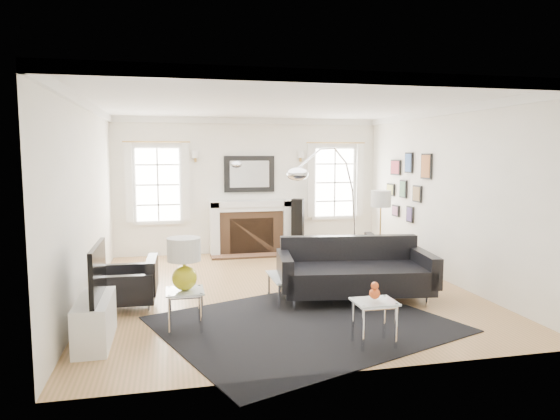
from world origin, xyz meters
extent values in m
plane|color=#A17A43|center=(0.00, 0.00, 0.00)|extent=(6.00, 6.00, 0.00)
cube|color=white|center=(0.00, 3.00, 1.40)|extent=(5.50, 0.04, 2.80)
cube|color=white|center=(0.00, -3.00, 1.40)|extent=(5.50, 0.04, 2.80)
cube|color=white|center=(-2.75, 0.00, 1.40)|extent=(0.04, 6.00, 2.80)
cube|color=white|center=(2.75, 0.00, 1.40)|extent=(0.04, 6.00, 2.80)
cube|color=white|center=(0.00, 0.00, 2.80)|extent=(5.50, 6.00, 0.02)
cube|color=white|center=(0.00, 0.00, 2.74)|extent=(5.50, 6.00, 0.12)
cube|color=white|center=(-0.75, 2.80, 0.55)|extent=(0.18, 0.38, 1.10)
cube|color=white|center=(0.75, 2.80, 0.55)|extent=(0.18, 0.38, 1.10)
cube|color=white|center=(0.00, 2.80, 1.05)|extent=(1.70, 0.38, 0.12)
cube|color=white|center=(0.00, 2.80, 0.95)|extent=(1.50, 0.34, 0.10)
cube|color=brown|center=(0.00, 2.82, 0.45)|extent=(1.30, 0.30, 0.90)
cube|color=black|center=(0.00, 2.72, 0.38)|extent=(0.90, 0.10, 0.76)
cube|color=brown|center=(0.00, 2.55, 0.02)|extent=(1.70, 0.50, 0.04)
cube|color=black|center=(0.00, 2.96, 1.65)|extent=(1.05, 0.06, 0.75)
cube|color=white|center=(0.00, 2.92, 1.65)|extent=(0.82, 0.02, 0.55)
cube|color=white|center=(-1.85, 2.97, 1.45)|extent=(1.00, 0.05, 1.60)
cube|color=white|center=(-1.85, 2.94, 1.45)|extent=(0.84, 0.02, 1.44)
cube|color=white|center=(-2.40, 2.87, 1.50)|extent=(0.14, 0.05, 1.55)
cube|color=white|center=(-1.30, 2.87, 1.50)|extent=(0.14, 0.05, 1.55)
cube|color=white|center=(1.85, 2.97, 1.45)|extent=(1.00, 0.05, 1.60)
cube|color=white|center=(1.85, 2.94, 1.45)|extent=(0.84, 0.02, 1.44)
cube|color=white|center=(1.30, 2.87, 1.50)|extent=(0.14, 0.05, 1.55)
cube|color=white|center=(2.40, 2.87, 1.50)|extent=(0.14, 0.05, 1.55)
cube|color=black|center=(2.72, 0.60, 1.85)|extent=(0.03, 0.34, 0.44)
cube|color=#A35B2B|center=(2.70, 0.60, 1.85)|extent=(0.01, 0.29, 0.39)
cube|color=black|center=(2.72, 1.25, 1.90)|extent=(0.03, 0.28, 0.38)
cube|color=#385A9A|center=(2.70, 1.25, 1.90)|extent=(0.01, 0.23, 0.33)
cube|color=black|center=(2.72, 1.80, 1.80)|extent=(0.03, 0.40, 0.30)
cube|color=#AB3441|center=(2.70, 1.80, 1.80)|extent=(0.01, 0.35, 0.25)
cube|color=black|center=(2.72, 0.90, 1.35)|extent=(0.03, 0.30, 0.30)
cube|color=olive|center=(2.70, 0.90, 1.35)|extent=(0.01, 0.25, 0.25)
cube|color=black|center=(2.72, 1.45, 1.40)|extent=(0.03, 0.26, 0.34)
cube|color=#487854|center=(2.70, 1.45, 1.40)|extent=(0.01, 0.21, 0.29)
cube|color=black|center=(2.72, 2.00, 1.35)|extent=(0.03, 0.32, 0.24)
cube|color=#C3BC53|center=(2.70, 2.00, 1.35)|extent=(0.01, 0.27, 0.19)
cube|color=black|center=(2.72, 1.15, 0.95)|extent=(0.03, 0.24, 0.30)
cube|color=#49366D|center=(2.70, 1.15, 0.95)|extent=(0.01, 0.19, 0.25)
cube|color=black|center=(2.72, 1.75, 0.95)|extent=(0.03, 0.28, 0.22)
cube|color=#935675|center=(2.70, 1.75, 0.95)|extent=(0.01, 0.23, 0.17)
cube|color=white|center=(-2.45, -1.70, 0.25)|extent=(0.35, 1.00, 0.50)
cube|color=black|center=(-2.40, -1.70, 0.80)|extent=(0.05, 1.00, 0.58)
cube|color=black|center=(-0.06, -1.62, 0.01)|extent=(3.96, 3.65, 0.01)
cube|color=black|center=(0.91, -0.78, 0.32)|extent=(2.16, 1.23, 0.34)
cube|color=black|center=(0.97, -0.35, 0.57)|extent=(2.05, 0.43, 0.57)
cube|color=black|center=(-0.08, -0.65, 0.45)|extent=(0.29, 0.98, 0.43)
cube|color=black|center=(1.90, -0.91, 0.45)|extent=(0.29, 0.98, 0.43)
cube|color=black|center=(-2.20, -0.47, 0.25)|extent=(0.74, 0.74, 0.27)
cube|color=black|center=(-1.88, -0.48, 0.45)|extent=(0.15, 0.72, 0.45)
cube|color=black|center=(-2.19, -0.11, 0.36)|extent=(0.72, 0.13, 0.34)
cube|color=black|center=(-2.21, -0.82, 0.36)|extent=(0.72, 0.13, 0.34)
cube|color=black|center=(2.07, 0.57, 0.25)|extent=(0.85, 0.85, 0.27)
cube|color=black|center=(1.75, 0.64, 0.45)|extent=(0.27, 0.73, 0.45)
cube|color=black|center=(2.00, 0.22, 0.36)|extent=(0.73, 0.25, 0.34)
cube|color=black|center=(2.14, 0.92, 0.36)|extent=(0.73, 0.25, 0.34)
cube|color=silver|center=(0.13, -0.63, 0.35)|extent=(0.81, 0.81, 0.02)
cylinder|color=silver|center=(-0.23, -0.99, 0.18)|extent=(0.04, 0.04, 0.36)
cylinder|color=silver|center=(0.49, -0.99, 0.18)|extent=(0.04, 0.04, 0.36)
cylinder|color=silver|center=(-0.23, -0.26, 0.18)|extent=(0.04, 0.04, 0.36)
cylinder|color=silver|center=(0.49, -0.26, 0.18)|extent=(0.04, 0.04, 0.36)
cube|color=silver|center=(-1.47, -1.50, 0.47)|extent=(0.44, 0.44, 0.02)
cylinder|color=silver|center=(-1.65, -1.68, 0.24)|extent=(0.04, 0.04, 0.48)
cylinder|color=silver|center=(-1.30, -1.68, 0.24)|extent=(0.04, 0.04, 0.48)
cylinder|color=silver|center=(-1.65, -1.32, 0.24)|extent=(0.04, 0.04, 0.48)
cylinder|color=silver|center=(-1.30, -1.32, 0.24)|extent=(0.04, 0.04, 0.48)
cube|color=silver|center=(0.50, -2.43, 0.49)|extent=(0.45, 0.38, 0.02)
cylinder|color=silver|center=(0.31, -2.58, 0.25)|extent=(0.04, 0.04, 0.50)
cylinder|color=silver|center=(0.68, -2.58, 0.25)|extent=(0.04, 0.04, 0.50)
cylinder|color=silver|center=(0.31, -2.28, 0.25)|extent=(0.04, 0.04, 0.50)
cylinder|color=silver|center=(0.68, -2.28, 0.25)|extent=(0.04, 0.04, 0.50)
sphere|color=gold|center=(-1.47, -1.50, 0.62)|extent=(0.29, 0.29, 0.29)
cylinder|color=gold|center=(-1.47, -1.50, 0.77)|extent=(0.04, 0.04, 0.12)
cylinder|color=white|center=(-1.47, -1.50, 0.96)|extent=(0.39, 0.39, 0.27)
sphere|color=#D64D1B|center=(0.50, -2.43, 0.58)|extent=(0.12, 0.12, 0.12)
sphere|color=#D64D1B|center=(0.50, -2.43, 0.66)|extent=(0.09, 0.09, 0.09)
cube|color=silver|center=(1.47, 0.73, 0.09)|extent=(0.23, 0.37, 0.19)
ellipsoid|color=silver|center=(0.16, -0.39, 1.78)|extent=(0.32, 0.32, 0.19)
cylinder|color=gold|center=(1.50, -0.27, 0.01)|extent=(0.19, 0.19, 0.03)
cylinder|color=gold|center=(1.50, -0.27, 0.67)|extent=(0.02, 0.02, 1.34)
cylinder|color=white|center=(1.50, -0.27, 1.39)|extent=(0.31, 0.31, 0.25)
cube|color=black|center=(0.92, 2.51, 0.58)|extent=(0.30, 0.30, 1.15)
camera|label=1|loc=(-1.61, -7.28, 2.06)|focal=32.00mm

